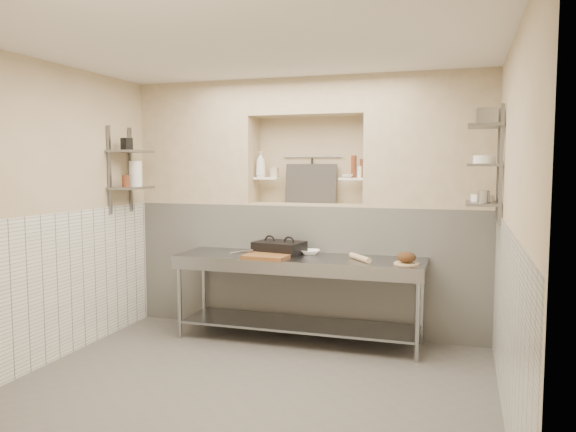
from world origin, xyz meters
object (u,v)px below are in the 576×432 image
at_px(cutting_board, 267,257).
at_px(rolling_pin, 360,258).
at_px(prep_table, 298,281).
at_px(jug_left, 136,174).
at_px(mixing_bowl, 310,252).
at_px(bowl_alcove, 347,176).
at_px(bread_loaf, 407,257).
at_px(bottle_soap, 261,164).
at_px(panini_press, 279,248).

xyz_separation_m(cutting_board, rolling_pin, (0.93, 0.17, 0.01)).
bearing_deg(prep_table, jug_left, -178.67).
bearing_deg(mixing_bowl, rolling_pin, -20.57).
bearing_deg(prep_table, bowl_alcove, 53.33).
bearing_deg(cutting_board, bread_loaf, 4.29).
bearing_deg(cutting_board, mixing_bowl, 47.41).
relative_size(mixing_bowl, bottle_soap, 0.72).
bearing_deg(bowl_alcove, mixing_bowl, -131.73).
bearing_deg(bowl_alcove, cutting_board, -132.18).
relative_size(mixing_bowl, rolling_pin, 0.57).
bearing_deg(bread_loaf, cutting_board, -175.71).
xyz_separation_m(rolling_pin, bottle_soap, (-1.27, 0.59, 0.93)).
relative_size(prep_table, jug_left, 9.15).
bearing_deg(rolling_pin, bottle_soap, 155.13).
height_order(rolling_pin, jug_left, jug_left).
bearing_deg(bowl_alcove, rolling_pin, -66.53).
height_order(cutting_board, jug_left, jug_left).
relative_size(cutting_board, jug_left, 1.55).
relative_size(prep_table, cutting_board, 5.90).
distance_m(bread_loaf, bottle_soap, 2.05).
height_order(panini_press, jug_left, jug_left).
xyz_separation_m(cutting_board, jug_left, (-1.61, 0.16, 0.83)).
height_order(rolling_pin, bottle_soap, bottle_soap).
height_order(prep_table, mixing_bowl, mixing_bowl).
bearing_deg(rolling_pin, bowl_alcove, 113.47).
relative_size(panini_press, bottle_soap, 1.89).
distance_m(cutting_board, rolling_pin, 0.94).
distance_m(cutting_board, mixing_bowl, 0.52).
bearing_deg(bottle_soap, jug_left, -155.00).
height_order(mixing_bowl, rolling_pin, rolling_pin).
relative_size(prep_table, bowl_alcove, 21.25).
bearing_deg(bread_loaf, jug_left, 178.86).
relative_size(cutting_board, mixing_bowl, 2.08).
xyz_separation_m(prep_table, rolling_pin, (0.65, -0.04, 0.29)).
distance_m(mixing_bowl, rolling_pin, 0.61).
bearing_deg(panini_press, rolling_pin, 1.38).
height_order(cutting_board, bowl_alcove, bowl_alcove).
height_order(bread_loaf, bottle_soap, bottle_soap).
bearing_deg(mixing_bowl, prep_table, -114.06).
xyz_separation_m(prep_table, bottle_soap, (-0.62, 0.55, 1.22)).
bearing_deg(bread_loaf, rolling_pin, 171.76).
distance_m(bread_loaf, jug_left, 3.11).
bearing_deg(panini_press, prep_table, -13.17).
bearing_deg(cutting_board, panini_press, 84.35).
xyz_separation_m(prep_table, cutting_board, (-0.28, -0.21, 0.28)).
distance_m(bread_loaf, bowl_alcove, 1.23).
distance_m(rolling_pin, bottle_soap, 1.68).
bearing_deg(cutting_board, prep_table, 37.07).
xyz_separation_m(prep_table, bowl_alcove, (0.40, 0.54, 1.09)).
relative_size(panini_press, cutting_board, 1.26).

